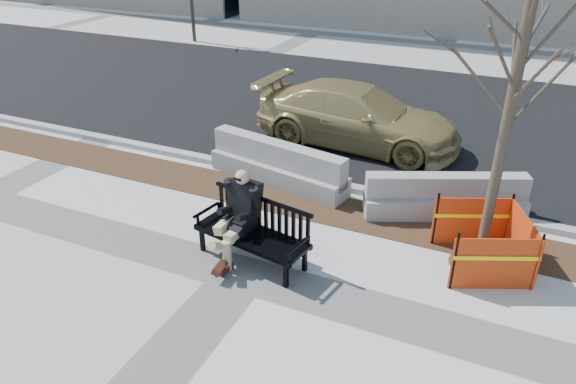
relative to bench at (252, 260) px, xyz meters
name	(u,v)px	position (x,y,z in m)	size (l,w,h in m)	color
ground	(243,274)	(0.04, -0.41, 0.00)	(120.00, 120.00, 0.00)	beige
mulch_strip	(304,204)	(0.04, 2.19, 0.00)	(40.00, 1.20, 0.02)	#47301C
asphalt_street	(385,111)	(0.04, 8.39, 0.00)	(60.00, 10.40, 0.01)	black
curb	(321,182)	(0.04, 3.14, 0.06)	(60.00, 0.25, 0.12)	#9E9B93
bench	(252,260)	(0.00, 0.00, 0.00)	(2.06, 0.74, 1.10)	black
seated_man	(241,253)	(-0.27, 0.11, 0.00)	(0.67, 1.12, 1.56)	black
tree_fence	(478,265)	(3.55, 1.45, 0.00)	(2.04, 2.04, 5.11)	#F84A14
sedan	(356,144)	(0.02, 5.66, 0.00)	(2.10, 5.16, 1.50)	#A28E51
jersey_barrier_left	(278,182)	(-0.86, 2.86, 0.00)	(3.31, 0.66, 0.95)	gray
jersey_barrier_right	(442,215)	(2.70, 2.89, 0.00)	(3.09, 0.62, 0.89)	gray
far_tree_left	(195,41)	(-10.38, 14.11, 0.00)	(1.80, 1.80, 4.85)	#41382A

